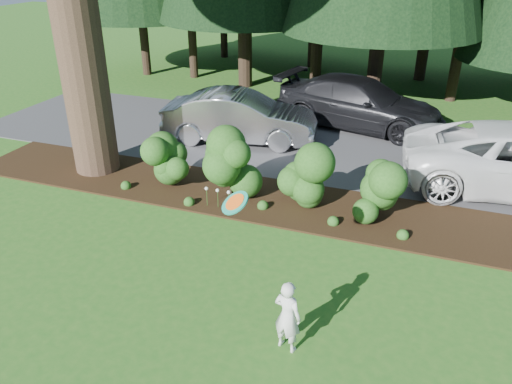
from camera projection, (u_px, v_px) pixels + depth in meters
ground at (185, 263)px, 10.44m from camera, size 80.00×80.00×0.00m
mulch_bed at (242, 195)px, 13.16m from camera, size 16.00×2.50×0.05m
driveway at (288, 142)px, 16.73m from camera, size 22.00×6.00×0.03m
shrub_row at (268, 174)px, 12.47m from camera, size 6.53×1.60×1.61m
lily_cluster at (218, 191)px, 12.32m from camera, size 0.69×0.09×0.57m
car_silver_wagon at (240, 117)px, 16.39m from camera, size 5.23×2.56×1.65m
car_dark_suv at (359, 103)px, 17.67m from camera, size 6.32×3.56×1.73m
child at (287, 316)px, 7.97m from camera, size 0.54×0.43×1.32m
frisbee at (235, 203)px, 7.85m from camera, size 0.53×0.46×0.39m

